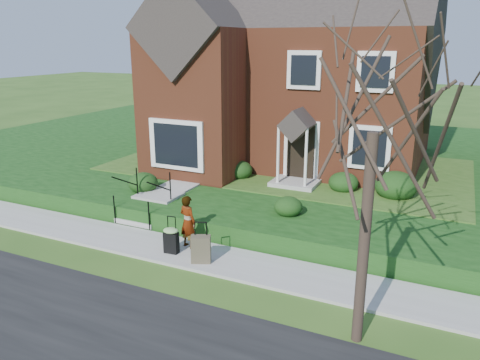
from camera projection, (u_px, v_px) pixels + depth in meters
The scene contains 11 objects.
ground at pixel (188, 255), 12.66m from camera, with size 120.00×120.00×0.00m, color #2D5119.
sidewalk at pixel (188, 253), 12.65m from camera, with size 60.00×1.60×0.08m, color #9E9B93.
terrace at pixel (396, 167), 20.40m from camera, with size 44.00×20.00×0.60m, color #123A0F.
walkway at pixel (199, 175), 17.84m from camera, with size 1.20×6.00×0.06m, color #9E9B93.
main_house at pixel (299, 48), 19.58m from camera, with size 10.40×10.20×9.40m.
front_steps at pixel (151, 204), 15.14m from camera, with size 1.40×2.02×1.50m.
foundation_shrubs at pixel (267, 175), 16.54m from camera, with size 10.21×4.20×0.96m.
woman at pixel (188, 222), 12.74m from camera, with size 0.54×0.36×1.48m, color #999999.
suitcase_black at pixel (171, 239), 12.48m from camera, with size 0.45×0.38×1.03m.
suitcase_olive at pixel (201, 249), 11.96m from camera, with size 0.57×0.46×1.08m.
tree_verge at pixel (375, 110), 7.79m from camera, with size 4.45×4.45×6.35m.
Camera 1 is at (6.20, -9.86, 5.54)m, focal length 35.00 mm.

